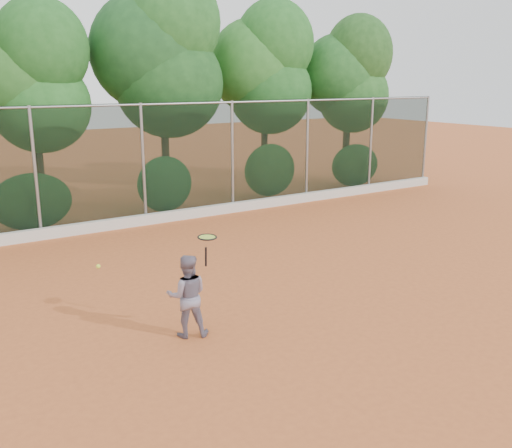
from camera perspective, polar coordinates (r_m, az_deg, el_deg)
ground at (r=11.35m, az=2.77°, el=-7.18°), size 80.00×80.00×0.00m
concrete_curb at (r=17.05m, az=-10.72°, el=0.48°), size 24.00×0.20×0.30m
tennis_player at (r=9.49m, az=-6.89°, el=-7.14°), size 0.84×0.76×1.40m
chainlink_fence at (r=16.89m, az=-11.22°, el=6.24°), size 24.09×0.09×3.50m
foliage_backdrop at (r=18.42m, az=-15.64°, el=14.58°), size 23.70×3.63×7.55m
tennis_racket at (r=9.30m, az=-4.92°, el=-1.55°), size 0.35×0.35×0.54m
tennis_ball_in_flight at (r=9.35m, az=-15.50°, el=-4.10°), size 0.07×0.07×0.07m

